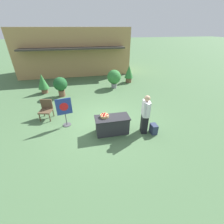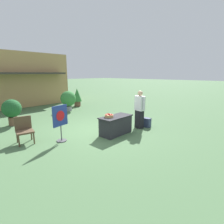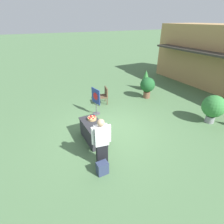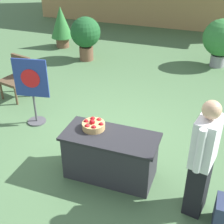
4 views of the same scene
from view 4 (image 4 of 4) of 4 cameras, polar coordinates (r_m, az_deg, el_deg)
The scene contains 10 objects.
ground_plane at distance 5.68m, azimuth 0.13°, elevation -5.35°, with size 120.00×120.00×0.00m, color #4C7047.
display_table at distance 4.75m, azimuth -0.29°, elevation -7.99°, with size 1.41×0.66×0.74m.
apple_basket at distance 4.65m, azimuth -3.42°, elevation -2.38°, with size 0.34×0.34×0.16m.
person_visitor at distance 4.07m, azimuth 16.21°, elevation -8.30°, with size 0.33×0.60×1.68m.
backpack at distance 4.39m, azimuth 19.77°, elevation -17.10°, with size 0.24×0.34×0.42m.
poster_board at distance 6.05m, azimuth -14.40°, elevation 4.21°, with size 0.65×0.36×1.33m.
patio_chair at distance 7.29m, azimuth -16.79°, elevation 6.46°, with size 0.66×0.66×0.93m.
potted_plant_near_right at distance 9.07m, azimuth 19.35°, elevation 12.53°, with size 0.99×0.99×1.30m.
potted_plant_far_right at distance 9.08m, azimuth -4.86°, elevation 14.00°, with size 0.85×0.85×1.24m.
potted_plant_far_left at distance 10.29m, azimuth -9.28°, elevation 15.57°, with size 0.68×0.68×1.28m.
Camera 4 is at (1.56, -4.33, 3.33)m, focal length 50.00 mm.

